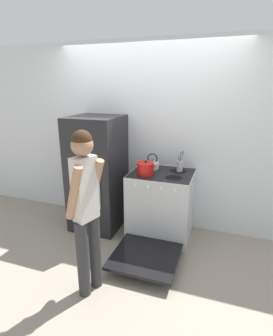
% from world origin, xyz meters
% --- Properties ---
extents(ground_plane, '(14.00, 14.00, 0.00)m').
position_xyz_m(ground_plane, '(0.00, 0.00, 0.00)').
color(ground_plane, gray).
extents(wall_back, '(10.00, 0.06, 2.55)m').
position_xyz_m(wall_back, '(0.00, 0.03, 1.27)').
color(wall_back, silver).
rests_on(wall_back, ground_plane).
extents(refrigerator, '(0.67, 0.72, 1.58)m').
position_xyz_m(refrigerator, '(-0.62, -0.35, 0.79)').
color(refrigerator, black).
rests_on(refrigerator, ground_plane).
extents(stove_range, '(0.80, 1.39, 0.89)m').
position_xyz_m(stove_range, '(0.30, -0.37, 0.44)').
color(stove_range, silver).
rests_on(stove_range, ground_plane).
extents(dutch_oven_pot, '(0.26, 0.21, 0.18)m').
position_xyz_m(dutch_oven_pot, '(0.12, -0.47, 0.97)').
color(dutch_oven_pot, red).
rests_on(dutch_oven_pot, stove_range).
extents(tea_kettle, '(0.22, 0.18, 0.21)m').
position_xyz_m(tea_kettle, '(0.13, -0.20, 0.95)').
color(tea_kettle, silver).
rests_on(tea_kettle, stove_range).
extents(utensil_jar, '(0.08, 0.08, 0.27)m').
position_xyz_m(utensil_jar, '(0.50, -0.19, 0.97)').
color(utensil_jar, '#B7BABF').
rests_on(utensil_jar, stove_range).
extents(person, '(0.33, 0.38, 1.62)m').
position_xyz_m(person, '(-0.11, -1.56, 0.92)').
color(person, '#2D2D30').
rests_on(person, ground_plane).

